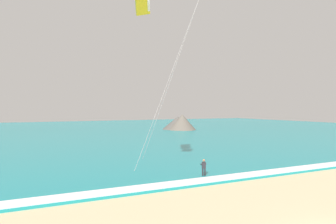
# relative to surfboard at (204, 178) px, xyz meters

# --- Properties ---
(sea) EXTENTS (200.00, 120.00, 0.20)m
(sea) POSITION_rel_surfboard_xyz_m (-0.99, 57.49, 0.07)
(sea) COLOR teal
(sea) RESTS_ON ground
(surf_foam) EXTENTS (200.00, 1.83, 0.04)m
(surf_foam) POSITION_rel_surfboard_xyz_m (-0.99, -1.51, 0.19)
(surf_foam) COLOR white
(surf_foam) RESTS_ON sea
(surfboard) EXTENTS (0.94, 1.46, 0.09)m
(surfboard) POSITION_rel_surfboard_xyz_m (0.00, 0.00, 0.00)
(surfboard) COLOR yellow
(surfboard) RESTS_ON ground
(kitesurfer) EXTENTS (0.65, 0.65, 1.69)m
(kitesurfer) POSITION_rel_surfboard_xyz_m (0.01, 0.02, 0.91)
(kitesurfer) COLOR #232328
(kitesurfer) RESTS_ON ground
(headland_right) EXTENTS (8.99, 11.08, 4.37)m
(headland_right) POSITION_rel_surfboard_xyz_m (26.55, 52.27, 1.98)
(headland_right) COLOR #56514C
(headland_right) RESTS_ON ground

